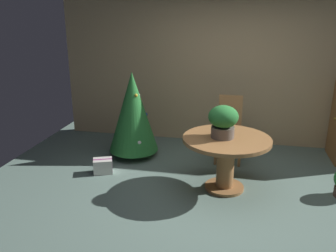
# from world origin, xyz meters

# --- Properties ---
(ground_plane) EXTENTS (6.60, 6.60, 0.00)m
(ground_plane) POSITION_xyz_m (0.00, 0.00, 0.00)
(ground_plane) COLOR slate
(back_wall_panel) EXTENTS (6.00, 0.10, 2.60)m
(back_wall_panel) POSITION_xyz_m (0.00, 2.20, 1.30)
(back_wall_panel) COLOR tan
(back_wall_panel) RESTS_ON ground_plane
(round_dining_table) EXTENTS (1.11, 1.11, 0.71)m
(round_dining_table) POSITION_xyz_m (0.01, 0.36, 0.51)
(round_dining_table) COLOR #9E6B3D
(round_dining_table) RESTS_ON ground_plane
(flower_vase) EXTENTS (0.37, 0.37, 0.41)m
(flower_vase) POSITION_xyz_m (-0.05, 0.35, 0.94)
(flower_vase) COLOR #665B51
(flower_vase) RESTS_ON round_dining_table
(wooden_chair_far) EXTENTS (0.40, 0.41, 1.00)m
(wooden_chair_far) POSITION_xyz_m (0.01, 1.36, 0.56)
(wooden_chair_far) COLOR #B27F4C
(wooden_chair_far) RESTS_ON ground_plane
(holiday_tree) EXTENTS (0.78, 0.78, 1.36)m
(holiday_tree) POSITION_xyz_m (-1.48, 1.19, 0.73)
(holiday_tree) COLOR brown
(holiday_tree) RESTS_ON ground_plane
(gift_box_cream) EXTENTS (0.32, 0.28, 0.21)m
(gift_box_cream) POSITION_xyz_m (-1.73, 0.48, 0.10)
(gift_box_cream) COLOR silver
(gift_box_cream) RESTS_ON ground_plane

